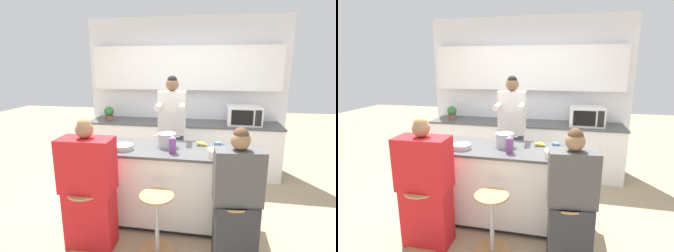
# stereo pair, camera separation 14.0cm
# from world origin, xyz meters

# --- Properties ---
(ground_plane) EXTENTS (16.00, 16.00, 0.00)m
(ground_plane) POSITION_xyz_m (0.00, 0.00, 0.00)
(ground_plane) COLOR tan
(wall_back) EXTENTS (3.56, 0.22, 2.70)m
(wall_back) POSITION_xyz_m (0.00, 1.85, 1.54)
(wall_back) COLOR white
(wall_back) RESTS_ON ground_plane
(back_counter) EXTENTS (3.31, 0.63, 0.91)m
(back_counter) POSITION_xyz_m (0.00, 1.55, 0.45)
(back_counter) COLOR white
(back_counter) RESTS_ON ground_plane
(kitchen_island) EXTENTS (1.83, 0.70, 0.93)m
(kitchen_island) POSITION_xyz_m (0.00, 0.00, 0.47)
(kitchen_island) COLOR black
(kitchen_island) RESTS_ON ground_plane
(bar_stool_leftmost) EXTENTS (0.38, 0.38, 0.64)m
(bar_stool_leftmost) POSITION_xyz_m (-0.73, -0.64, 0.33)
(bar_stool_leftmost) COLOR tan
(bar_stool_leftmost) RESTS_ON ground_plane
(bar_stool_center) EXTENTS (0.38, 0.38, 0.64)m
(bar_stool_center) POSITION_xyz_m (0.00, -0.59, 0.33)
(bar_stool_center) COLOR tan
(bar_stool_center) RESTS_ON ground_plane
(bar_stool_rightmost) EXTENTS (0.38, 0.38, 0.64)m
(bar_stool_rightmost) POSITION_xyz_m (0.73, -0.59, 0.33)
(bar_stool_rightmost) COLOR tan
(bar_stool_rightmost) RESTS_ON ground_plane
(person_cooking) EXTENTS (0.41, 0.57, 1.74)m
(person_cooking) POSITION_xyz_m (-0.04, 0.66, 0.87)
(person_cooking) COLOR #383842
(person_cooking) RESTS_ON ground_plane
(person_wrapped_blanket) EXTENTS (0.54, 0.30, 1.39)m
(person_wrapped_blanket) POSITION_xyz_m (-0.70, -0.61, 0.65)
(person_wrapped_blanket) COLOR red
(person_wrapped_blanket) RESTS_ON ground_plane
(person_seated_near) EXTENTS (0.46, 0.31, 1.36)m
(person_seated_near) POSITION_xyz_m (0.76, -0.61, 0.61)
(person_seated_near) COLOR #333338
(person_seated_near) RESTS_ON ground_plane
(cooking_pot) EXTENTS (0.31, 0.22, 0.16)m
(cooking_pot) POSITION_xyz_m (-0.01, 0.05, 1.01)
(cooking_pot) COLOR #B7BABC
(cooking_pot) RESTS_ON kitchen_island
(fruit_bowl) EXTENTS (0.22, 0.22, 0.08)m
(fruit_bowl) POSITION_xyz_m (0.58, -0.20, 0.97)
(fruit_bowl) COLOR silver
(fruit_bowl) RESTS_ON kitchen_island
(mixing_bowl_steel) EXTENTS (0.23, 0.23, 0.06)m
(mixing_bowl_steel) POSITION_xyz_m (-0.49, -0.13, 0.96)
(mixing_bowl_steel) COLOR #B7BABC
(mixing_bowl_steel) RESTS_ON kitchen_island
(coffee_cup_near) EXTENTS (0.12, 0.08, 0.09)m
(coffee_cup_near) POSITION_xyz_m (0.59, 0.03, 0.98)
(coffee_cup_near) COLOR #4C7099
(coffee_cup_near) RESTS_ON kitchen_island
(banana_bunch) EXTENTS (0.16, 0.12, 0.05)m
(banana_bunch) POSITION_xyz_m (0.39, 0.17, 0.96)
(banana_bunch) COLOR yellow
(banana_bunch) RESTS_ON kitchen_island
(juice_carton) EXTENTS (0.07, 0.07, 0.19)m
(juice_carton) POSITION_xyz_m (0.09, -0.16, 1.02)
(juice_carton) COLOR #7A428E
(juice_carton) RESTS_ON kitchen_island
(microwave) EXTENTS (0.55, 0.39, 0.31)m
(microwave) POSITION_xyz_m (1.03, 1.51, 1.06)
(microwave) COLOR white
(microwave) RESTS_ON back_counter
(potted_plant) EXTENTS (0.17, 0.17, 0.24)m
(potted_plant) POSITION_xyz_m (-1.34, 1.55, 1.03)
(potted_plant) COLOR #93563D
(potted_plant) RESTS_ON back_counter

